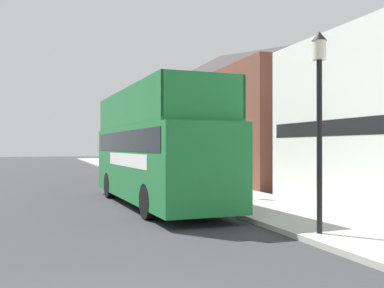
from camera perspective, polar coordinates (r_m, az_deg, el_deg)
The scene contains 7 objects.
ground_plane at distance 26.32m, azimuth -17.09°, elevation -5.02°, with size 144.00×144.00×0.00m, color #333335.
sidewalk at distance 24.48m, azimuth -0.74°, elevation -5.22°, with size 3.66×108.00×0.14m.
brick_terrace_rear at distance 32.73m, azimuth 3.57°, elevation 3.57°, with size 6.00×24.33×8.75m.
tour_bus at distance 16.63m, azimuth -4.71°, elevation -1.37°, with size 2.98×10.09×4.20m.
parked_car_ahead_of_bus at distance 24.93m, azimuth -8.03°, elevation -3.68°, with size 1.86×4.44×1.50m.
lamp_post_nearest at distance 10.98m, azimuth 15.87°, elevation 6.11°, with size 0.35×0.35×4.73m.
lamp_post_second at distance 18.98m, azimuth -0.01°, elevation 4.30°, with size 0.35×0.35×5.22m.
Camera 1 is at (-0.65, -5.22, 2.18)m, focal length 42.00 mm.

